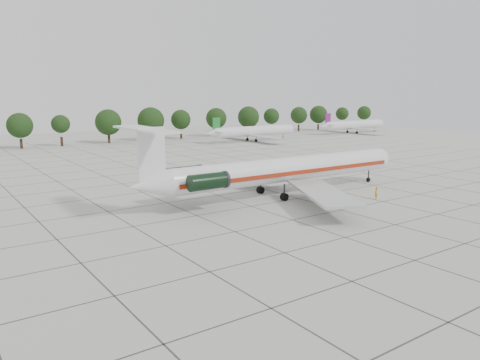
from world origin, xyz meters
The scene contains 7 objects.
ground centered at (0.00, 0.00, 0.00)m, with size 260.00×260.00×0.00m, color #BBBBB3.
apron_joints centered at (0.00, 15.00, 0.01)m, with size 170.00×170.00×0.02m, color #383838.
main_airliner centered at (6.32, 2.77, 3.70)m, with size 44.66×35.09×10.47m.
ground_crew centered at (16.43, -6.50, 0.86)m, with size 0.62×0.41×1.71m, color #BC860B.
bg_airliner_d centered at (49.35, 65.63, 2.91)m, with size 28.24×27.20×7.40m.
bg_airliner_e centered at (95.62, 67.53, 2.91)m, with size 28.24×27.20×7.40m.
tree_line centered at (-11.68, 85.00, 5.98)m, with size 249.86×8.44×10.22m.
Camera 1 is at (-34.65, -46.92, 14.38)m, focal length 35.00 mm.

